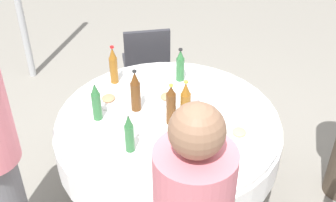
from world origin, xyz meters
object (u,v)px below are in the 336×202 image
at_px(plate_near, 239,134).
at_px(bottle_brown_right, 171,105).
at_px(bottle_brown_east, 135,92).
at_px(plate_far, 109,100).
at_px(wine_glass_north, 210,139).
at_px(plate_front, 167,98).
at_px(bottle_amber_north, 113,66).
at_px(bottle_amber_rear, 185,103).
at_px(bottle_green_south, 129,133).
at_px(bottle_green_west, 180,66).
at_px(dining_table, 168,135).
at_px(wine_glass_outer, 206,122).
at_px(bottle_green_outer, 96,102).
at_px(chair_right, 146,61).
at_px(wine_glass_rear, 193,94).

bearing_deg(plate_near, bottle_brown_right, 79.12).
distance_m(bottle_brown_east, plate_far, 0.26).
relative_size(wine_glass_north, plate_front, 0.66).
distance_m(bottle_brown_east, wine_glass_north, 0.64).
xyz_separation_m(bottle_amber_north, bottle_amber_rear, (-0.42, -0.56, 0.01)).
relative_size(bottle_green_south, bottle_green_west, 1.05).
xyz_separation_m(dining_table, bottle_amber_north, (0.40, 0.44, 0.29)).
bearing_deg(bottle_amber_rear, wine_glass_outer, -134.91).
relative_size(bottle_green_west, bottle_green_outer, 0.92).
bearing_deg(bottle_amber_rear, dining_table, 81.45).
xyz_separation_m(bottle_amber_rear, bottle_green_outer, (-0.03, 0.58, -0.01)).
xyz_separation_m(bottle_green_south, chair_right, (1.44, 0.12, -0.35)).
bearing_deg(bottle_green_west, dining_table, 175.15).
distance_m(bottle_amber_north, bottle_green_outer, 0.45).
distance_m(bottle_green_outer, plate_far, 0.24).
relative_size(wine_glass_north, chair_right, 0.18).
distance_m(bottle_brown_east, bottle_green_outer, 0.27).
bearing_deg(bottle_green_west, wine_glass_outer, -161.81).
height_order(dining_table, bottle_amber_north, bottle_amber_north).
bearing_deg(plate_front, wine_glass_north, -149.54).
relative_size(bottle_amber_north, plate_front, 1.28).
height_order(plate_near, plate_front, same).
distance_m(bottle_green_south, wine_glass_outer, 0.48).
bearing_deg(plate_front, chair_right, 17.68).
relative_size(wine_glass_outer, plate_front, 0.66).
distance_m(bottle_brown_east, bottle_brown_right, 0.28).
bearing_deg(bottle_green_west, plate_near, -145.39).
bearing_deg(plate_front, bottle_green_south, 163.17).
relative_size(bottle_green_outer, plate_far, 1.23).
bearing_deg(wine_glass_rear, bottle_amber_north, 67.06).
bearing_deg(bottle_brown_east, dining_table, -109.39).
bearing_deg(bottle_amber_north, bottle_brown_right, -133.73).
distance_m(dining_table, wine_glass_outer, 0.39).
bearing_deg(bottle_brown_right, bottle_amber_north, 46.27).
distance_m(dining_table, chair_right, 1.15).
xyz_separation_m(wine_glass_north, plate_near, (0.18, -0.18, -0.10)).
xyz_separation_m(dining_table, bottle_brown_right, (-0.04, -0.02, 0.29)).
xyz_separation_m(bottle_green_south, bottle_brown_right, (0.29, -0.22, 0.01)).
height_order(bottle_brown_east, bottle_brown_right, bottle_brown_east).
distance_m(plate_far, plate_front, 0.41).
xyz_separation_m(wine_glass_outer, chair_right, (1.26, 0.56, -0.33)).
height_order(bottle_amber_north, plate_far, bottle_amber_north).
distance_m(bottle_green_south, bottle_green_west, 0.85).
bearing_deg(wine_glass_north, bottle_brown_east, 52.43).
xyz_separation_m(wine_glass_north, wine_glass_rear, (0.46, 0.13, -0.00)).
height_order(dining_table, bottle_green_west, bottle_green_west).
bearing_deg(plate_far, bottle_brown_right, -113.24).
relative_size(bottle_amber_rear, bottle_green_outer, 1.09).
bearing_deg(bottle_amber_rear, bottle_green_outer, 93.06).
relative_size(bottle_green_south, plate_front, 1.18).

